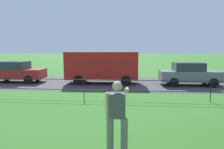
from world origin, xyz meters
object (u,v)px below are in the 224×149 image
(person_thrower, at_px, (117,115))
(car_grey_center, at_px, (190,74))
(car_red_far_left, at_px, (16,72))
(panel_van_far_right, at_px, (102,66))

(person_thrower, relative_size, car_grey_center, 0.41)
(car_red_far_left, bearing_deg, panel_van_far_right, 0.71)
(person_thrower, bearing_deg, car_grey_center, 67.62)
(car_red_far_left, height_order, panel_van_far_right, panel_van_far_right)
(car_red_far_left, distance_m, panel_van_far_right, 6.44)
(car_red_far_left, xyz_separation_m, car_grey_center, (12.38, -0.21, 0.00))
(panel_van_far_right, xyz_separation_m, car_grey_center, (5.96, -0.29, -0.49))
(car_grey_center, bearing_deg, car_red_far_left, 179.01)
(panel_van_far_right, distance_m, car_grey_center, 5.99)
(person_thrower, xyz_separation_m, car_grey_center, (4.12, 10.01, -0.13))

